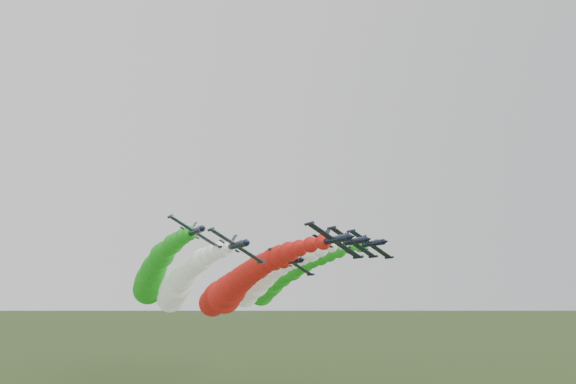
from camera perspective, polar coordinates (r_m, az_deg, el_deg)
name	(u,v)px	position (r m, az deg, el deg)	size (l,w,h in m)	color
jet_lead	(237,285)	(148.68, -5.16, -9.42)	(15.75, 88.62, 17.35)	black
jet_inner_left	(178,286)	(151.84, -11.10, -9.34)	(14.89, 87.75, 16.48)	black
jet_inner_right	(260,281)	(162.06, -2.88, -9.05)	(15.32, 88.19, 16.92)	black
jet_outer_left	(152,277)	(160.57, -13.62, -8.36)	(15.58, 88.45, 17.18)	black
jet_outer_right	(277,280)	(170.12, -1.10, -8.98)	(15.41, 88.28, 17.01)	black
jet_trail	(222,293)	(175.87, -6.73, -10.20)	(15.57, 88.44, 17.17)	black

